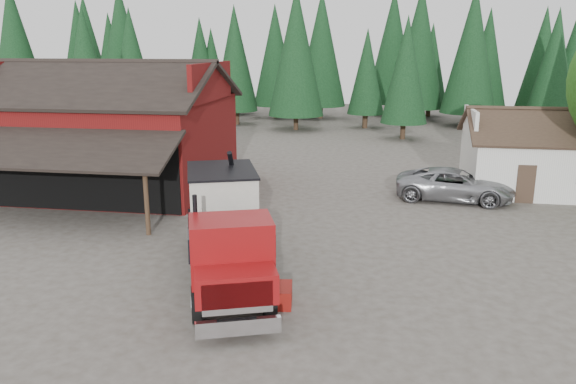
# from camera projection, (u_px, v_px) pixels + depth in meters

# --- Properties ---
(ground) EXTENTS (120.00, 120.00, 0.00)m
(ground) POSITION_uv_depth(u_px,v_px,m) (267.00, 260.00, 21.18)
(ground) COLOR #4C463C
(ground) RESTS_ON ground
(red_barn) EXTENTS (12.80, 13.63, 7.18)m
(red_barn) POSITION_uv_depth(u_px,v_px,m) (110.00, 140.00, 31.69)
(red_barn) COLOR #611010
(red_barn) RESTS_ON ground
(farmhouse) EXTENTS (8.60, 6.42, 4.65)m
(farmhouse) POSITION_uv_depth(u_px,v_px,m) (542.00, 161.00, 31.13)
(farmhouse) COLOR silver
(farmhouse) RESTS_ON ground
(conifer_backdrop) EXTENTS (76.00, 16.00, 16.00)m
(conifer_backdrop) POSITION_uv_depth(u_px,v_px,m) (343.00, 120.00, 61.29)
(conifer_backdrop) COLOR black
(conifer_backdrop) RESTS_ON ground
(near_pine_a) EXTENTS (4.40, 4.40, 11.40)m
(near_pine_a) POSITION_uv_depth(u_px,v_px,m) (86.00, 63.00, 49.76)
(near_pine_a) COLOR #382619
(near_pine_a) RESTS_ON ground
(near_pine_b) EXTENTS (3.96, 3.96, 10.40)m
(near_pine_b) POSITION_uv_depth(u_px,v_px,m) (406.00, 70.00, 47.40)
(near_pine_b) COLOR #382619
(near_pine_b) RESTS_ON ground
(near_pine_d) EXTENTS (5.28, 5.28, 13.40)m
(near_pine_d) POSITION_uv_depth(u_px,v_px,m) (296.00, 51.00, 52.41)
(near_pine_d) COLOR #382619
(near_pine_d) RESTS_ON ground
(feed_truck) EXTENTS (5.32, 9.44, 4.13)m
(feed_truck) POSITION_uv_depth(u_px,v_px,m) (226.00, 226.00, 19.04)
(feed_truck) COLOR black
(feed_truck) RESTS_ON ground
(silver_car) EXTENTS (6.30, 3.54, 1.66)m
(silver_car) POSITION_uv_depth(u_px,v_px,m) (455.00, 185.00, 29.27)
(silver_car) COLOR #94969B
(silver_car) RESTS_ON ground
(equip_box) EXTENTS (0.83, 1.18, 0.60)m
(equip_box) POSITION_uv_depth(u_px,v_px,m) (281.00, 295.00, 17.53)
(equip_box) COLOR maroon
(equip_box) RESTS_ON ground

